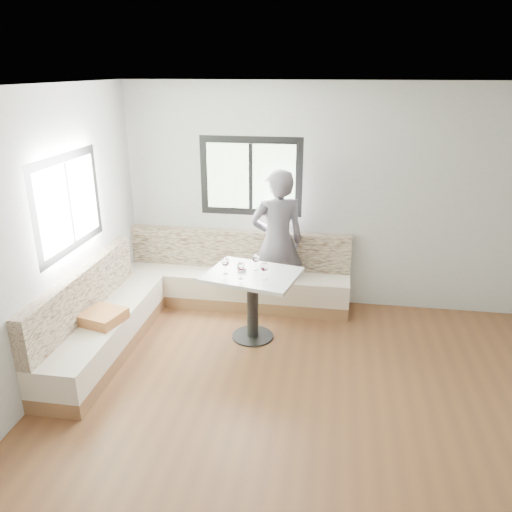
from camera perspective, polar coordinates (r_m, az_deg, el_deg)
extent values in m
cube|color=brown|center=(4.66, 5.53, -18.37)|extent=(5.00, 5.00, 0.01)
cube|color=white|center=(3.62, 7.13, 18.53)|extent=(5.00, 5.00, 0.01)
cube|color=#B7B7B2|center=(6.31, 7.57, 6.50)|extent=(5.00, 0.01, 2.80)
cube|color=#B7B7B2|center=(4.74, -25.52, -0.20)|extent=(0.01, 5.00, 2.80)
cube|color=black|center=(6.33, -0.59, 9.05)|extent=(1.30, 0.02, 1.00)
cube|color=black|center=(5.39, -20.62, 5.65)|extent=(0.02, 1.30, 1.00)
cube|color=brown|center=(6.61, -2.22, -4.84)|extent=(2.90, 0.55, 0.16)
cube|color=beige|center=(6.52, -2.25, -3.06)|extent=(2.90, 0.55, 0.29)
cube|color=beige|center=(6.56, -1.94, 0.83)|extent=(2.90, 0.14, 0.50)
cube|color=brown|center=(5.79, -16.69, -9.75)|extent=(0.55, 2.25, 0.16)
cube|color=beige|center=(5.68, -16.92, -7.79)|extent=(0.55, 2.25, 0.29)
cube|color=beige|center=(5.60, -19.24, -3.97)|extent=(0.14, 2.25, 0.50)
cube|color=#B08538|center=(5.45, -17.10, -6.65)|extent=(0.48, 0.48, 0.12)
cylinder|color=black|center=(5.86, -0.38, -9.12)|extent=(0.48, 0.48, 0.02)
cylinder|color=black|center=(5.69, -0.39, -5.90)|extent=(0.13, 0.13, 0.76)
cube|color=silver|center=(5.52, -0.40, -2.18)|extent=(1.12, 0.96, 0.04)
imported|color=#58525C|center=(6.15, 2.43, 1.60)|extent=(0.78, 0.64, 1.83)
cylinder|color=white|center=(5.57, -1.65, -1.50)|extent=(0.10, 0.10, 0.04)
sphere|color=black|center=(5.57, -1.47, -1.36)|extent=(0.02, 0.02, 0.02)
sphere|color=black|center=(5.58, -1.76, -1.35)|extent=(0.02, 0.02, 0.02)
sphere|color=black|center=(5.55, -1.66, -1.45)|extent=(0.02, 0.02, 0.02)
cylinder|color=white|center=(5.51, -3.50, -1.98)|extent=(0.06, 0.06, 0.01)
cylinder|color=white|center=(5.50, -3.51, -1.55)|extent=(0.01, 0.01, 0.08)
ellipsoid|color=white|center=(5.46, -3.53, -0.66)|extent=(0.09, 0.09, 0.10)
cylinder|color=#420515|center=(5.47, -3.52, -0.91)|extent=(0.06, 0.06, 0.02)
cylinder|color=white|center=(5.38, -1.74, -2.52)|extent=(0.06, 0.06, 0.01)
cylinder|color=white|center=(5.37, -1.74, -2.09)|extent=(0.01, 0.01, 0.08)
ellipsoid|color=white|center=(5.33, -1.75, -1.18)|extent=(0.09, 0.09, 0.10)
cylinder|color=#420515|center=(5.34, -1.75, -1.43)|extent=(0.06, 0.06, 0.02)
cylinder|color=white|center=(5.37, 0.95, -2.59)|extent=(0.06, 0.06, 0.01)
cylinder|color=white|center=(5.35, 0.96, -2.15)|extent=(0.01, 0.01, 0.08)
ellipsoid|color=white|center=(5.32, 0.96, -1.24)|extent=(0.09, 0.09, 0.10)
cylinder|color=#420515|center=(5.33, 0.96, -1.49)|extent=(0.06, 0.06, 0.02)
cylinder|color=white|center=(5.61, -0.02, -1.52)|extent=(0.06, 0.06, 0.01)
cylinder|color=white|center=(5.59, -0.02, -1.11)|extent=(0.01, 0.01, 0.08)
ellipsoid|color=white|center=(5.56, -0.02, -0.22)|extent=(0.09, 0.09, 0.10)
cylinder|color=#420515|center=(5.57, -0.02, -0.47)|extent=(0.06, 0.06, 0.02)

